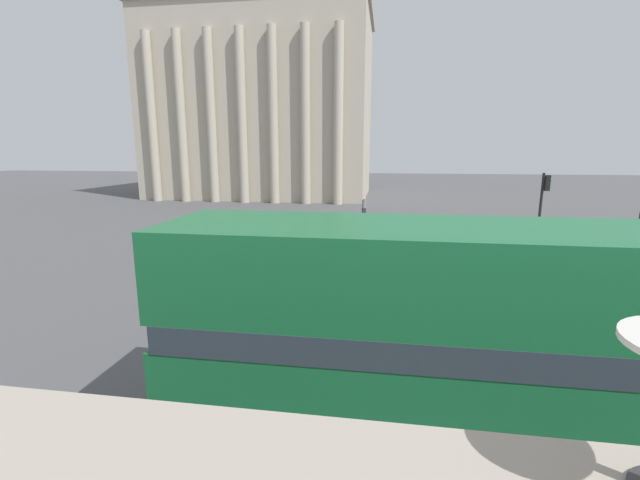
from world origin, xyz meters
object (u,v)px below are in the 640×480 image
traffic_light_near (639,255)px  traffic_light_mid (542,205)px  double_decker_bus (505,337)px  plaza_building_left (264,107)px  pedestrian_grey (364,206)px  car_white (534,242)px  pedestrian_black (421,229)px

traffic_light_near → traffic_light_mid: 8.04m
double_decker_bus → plaza_building_left: bearing=104.9°
pedestrian_grey → plaza_building_left: bearing=125.5°
traffic_light_near → pedestrian_grey: bearing=112.8°
car_white → pedestrian_black: size_ratio=2.47×
double_decker_bus → car_white: 16.47m
plaza_building_left → car_white: size_ratio=5.79×
double_decker_bus → pedestrian_grey: double_decker_bus is taller
traffic_light_mid → pedestrian_grey: bearing=125.0°
traffic_light_mid → pedestrian_black: traffic_light_mid is taller
pedestrian_grey → double_decker_bus: bearing=-84.3°
plaza_building_left → car_white: plaza_building_left is taller
plaza_building_left → pedestrian_grey: 22.37m
plaza_building_left → traffic_light_mid: 36.39m
plaza_building_left → traffic_light_mid: (21.22, -28.65, -7.30)m
traffic_light_near → pedestrian_black: 11.96m
plaza_building_left → pedestrian_black: bearing=-58.1°
pedestrian_grey → traffic_light_near: bearing=-69.3°
plaza_building_left → pedestrian_grey: bearing=-52.3°
plaza_building_left → traffic_light_near: (21.12, -36.68, -7.69)m
double_decker_bus → plaza_building_left: 46.25m
double_decker_bus → car_white: size_ratio=2.61×
traffic_light_near → pedestrian_black: size_ratio=2.06×
traffic_light_mid → pedestrian_black: bearing=151.8°
car_white → pedestrian_grey: (-9.01, 10.97, 0.22)m
traffic_light_mid → plaza_building_left: bearing=126.5°
traffic_light_near → plaza_building_left: bearing=119.9°
pedestrian_grey → pedestrian_black: size_ratio=0.94×
car_white → pedestrian_black: bearing=168.9°
traffic_light_mid → car_white: bearing=79.1°
double_decker_bus → traffic_light_mid: (5.10, 14.00, 0.48)m
traffic_light_mid → car_white: traffic_light_mid is taller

